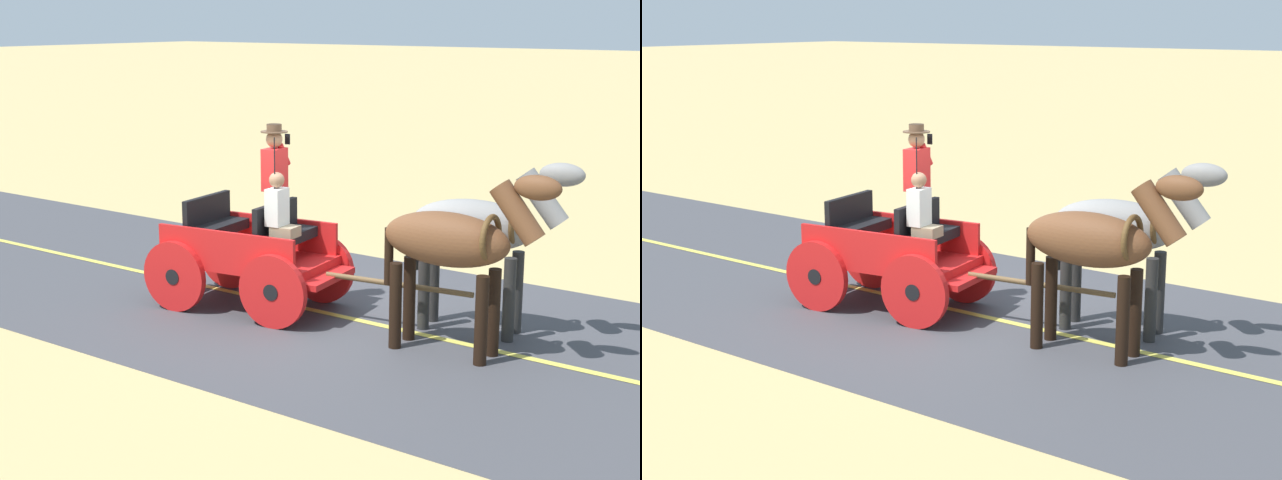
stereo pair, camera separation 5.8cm
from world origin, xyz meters
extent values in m
plane|color=tan|center=(0.00, 0.00, 0.00)|extent=(200.00, 200.00, 0.00)
cube|color=#424247|center=(0.00, 0.00, 0.00)|extent=(5.93, 160.00, 0.01)
cube|color=#DBCC4C|center=(0.00, 0.00, 0.01)|extent=(0.12, 160.00, 0.00)
cube|color=red|center=(0.35, -0.86, 0.66)|extent=(1.49, 2.34, 0.12)
cube|color=red|center=(-0.21, -0.94, 0.94)|extent=(0.35, 2.08, 0.44)
cube|color=red|center=(0.92, -0.78, 0.94)|extent=(0.35, 2.08, 0.44)
cube|color=red|center=(0.18, 0.35, 0.56)|extent=(1.10, 0.39, 0.08)
cube|color=red|center=(0.52, -2.05, 0.48)|extent=(0.74, 0.30, 0.06)
cube|color=black|center=(0.27, -0.26, 1.04)|extent=(1.06, 0.50, 0.14)
cube|color=black|center=(0.29, -0.44, 1.26)|extent=(1.02, 0.22, 0.44)
cube|color=black|center=(0.42, -1.35, 1.04)|extent=(1.06, 0.50, 0.14)
cube|color=black|center=(0.44, -1.53, 1.26)|extent=(1.02, 0.22, 0.44)
cylinder|color=red|center=(-0.40, -0.19, 0.48)|extent=(0.23, 0.96, 0.96)
cylinder|color=black|center=(-0.40, -0.19, 0.48)|extent=(0.15, 0.23, 0.21)
cylinder|color=red|center=(0.89, -0.01, 0.48)|extent=(0.23, 0.96, 0.96)
cylinder|color=black|center=(0.89, -0.01, 0.48)|extent=(0.15, 0.23, 0.21)
cylinder|color=red|center=(-0.19, -1.71, 0.48)|extent=(0.23, 0.96, 0.96)
cylinder|color=black|center=(-0.19, -1.71, 0.48)|extent=(0.15, 0.23, 0.21)
cylinder|color=red|center=(1.10, -1.54, 0.48)|extent=(0.23, 0.96, 0.96)
cylinder|color=black|center=(1.10, -1.54, 0.48)|extent=(0.15, 0.23, 0.21)
cylinder|color=brown|center=(0.05, 1.32, 0.61)|extent=(0.34, 1.99, 0.07)
cylinder|color=black|center=(0.57, -0.22, 1.74)|extent=(0.02, 0.02, 1.30)
cylinder|color=#998466|center=(0.16, -0.56, 1.17)|extent=(0.22, 0.22, 0.90)
cube|color=red|center=(0.16, -0.56, 1.90)|extent=(0.37, 0.26, 0.56)
sphere|color=#9E7051|center=(0.16, -0.56, 2.30)|extent=(0.22, 0.22, 0.22)
cylinder|color=#473323|center=(0.16, -0.56, 2.40)|extent=(0.36, 0.36, 0.01)
cylinder|color=#473323|center=(0.16, -0.56, 2.45)|extent=(0.20, 0.20, 0.10)
cylinder|color=red|center=(-0.03, -0.54, 2.08)|extent=(0.27, 0.12, 0.32)
cube|color=black|center=(-0.09, -0.53, 2.28)|extent=(0.03, 0.07, 0.14)
cube|color=#998466|center=(0.50, -0.11, 1.18)|extent=(0.32, 0.36, 0.14)
cube|color=silver|center=(0.52, -0.23, 1.49)|extent=(0.32, 0.24, 0.48)
sphere|color=#9E7051|center=(0.52, -0.23, 1.84)|extent=(0.20, 0.20, 0.20)
ellipsoid|color=gray|center=(-0.50, 2.05, 1.37)|extent=(0.83, 1.64, 0.64)
cylinder|color=#272726|center=(-0.78, 2.55, 0.53)|extent=(0.15, 0.15, 1.05)
cylinder|color=#272726|center=(-0.42, 2.62, 0.53)|extent=(0.15, 0.15, 1.05)
cylinder|color=#272726|center=(-0.58, 1.48, 0.53)|extent=(0.15, 0.15, 1.05)
cylinder|color=#272726|center=(-0.22, 1.54, 0.53)|extent=(0.15, 0.15, 1.05)
cylinder|color=gray|center=(-0.65, 2.88, 1.77)|extent=(0.37, 0.68, 0.73)
ellipsoid|color=gray|center=(-0.69, 3.09, 2.07)|extent=(0.31, 0.57, 0.28)
cube|color=#272726|center=(-0.65, 2.86, 1.81)|extent=(0.15, 0.50, 0.56)
cylinder|color=#272726|center=(-0.36, 1.32, 1.07)|extent=(0.11, 0.11, 0.70)
torus|color=brown|center=(-0.60, 2.58, 1.45)|extent=(0.55, 0.17, 0.55)
ellipsoid|color=brown|center=(0.38, 2.17, 1.37)|extent=(0.68, 1.60, 0.64)
cylinder|color=black|center=(0.15, 2.70, 0.53)|extent=(0.15, 0.15, 1.05)
cylinder|color=black|center=(0.52, 2.73, 0.53)|extent=(0.15, 0.15, 1.05)
cylinder|color=black|center=(0.24, 1.61, 0.53)|extent=(0.15, 0.15, 1.05)
cylinder|color=black|center=(0.60, 1.64, 0.53)|extent=(0.15, 0.15, 1.05)
cylinder|color=brown|center=(0.31, 3.01, 1.77)|extent=(0.31, 0.67, 0.73)
ellipsoid|color=brown|center=(0.29, 3.23, 2.07)|extent=(0.26, 0.56, 0.28)
cube|color=black|center=(0.31, 2.99, 1.81)|extent=(0.10, 0.51, 0.56)
cylinder|color=black|center=(0.44, 1.43, 1.07)|extent=(0.11, 0.11, 0.70)
torus|color=brown|center=(0.33, 2.71, 1.45)|extent=(0.55, 0.11, 0.55)
camera|label=1|loc=(9.90, 7.43, 3.89)|focal=53.93mm
camera|label=2|loc=(9.87, 7.48, 3.89)|focal=53.93mm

